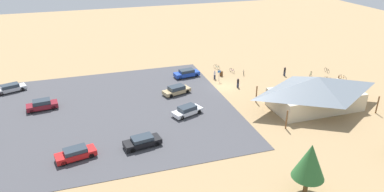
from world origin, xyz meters
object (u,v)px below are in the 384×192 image
(trash_bin, at_px, (221,74))
(car_tan_front_row, at_px, (177,90))
(bicycle_green_mid_cluster, at_px, (311,74))
(visitor_near_lot, at_px, (285,71))
(bike_pavilion, at_px, (316,91))
(car_blue_far_end, at_px, (187,73))
(car_silver_near_entry, at_px, (10,88))
(car_red_by_curb, at_px, (76,153))
(lot_sign, at_px, (219,74))
(bicycle_teal_trailside, at_px, (217,67))
(visitor_by_pavilion, at_px, (238,83))
(pine_midwest, at_px, (310,161))
(bicycle_purple_yard_front, at_px, (232,71))
(bicycle_black_yard_left, at_px, (327,70))
(bicycle_white_front_row, at_px, (244,73))
(car_white_inner_stall, at_px, (187,110))
(visitor_at_bikes, at_px, (215,75))
(bicycle_orange_edge_north, at_px, (343,78))
(car_maroon_back_corner, at_px, (42,105))
(bicycle_red_by_bin, at_px, (328,79))
(car_black_second_row, at_px, (142,141))

(trash_bin, xyz_separation_m, car_tan_front_row, (10.10, 5.48, 0.29))
(bicycle_green_mid_cluster, xyz_separation_m, visitor_near_lot, (4.48, -1.74, 0.55))
(bike_pavilion, relative_size, car_blue_far_end, 3.17)
(car_silver_near_entry, bearing_deg, car_red_by_curb, 113.27)
(lot_sign, height_order, bicycle_teal_trailside, lot_sign)
(lot_sign, xyz_separation_m, visitor_by_pavilion, (-2.10, 3.49, -0.51))
(bicycle_teal_trailside, xyz_separation_m, car_red_by_curb, (26.66, 23.46, 0.35))
(car_tan_front_row, xyz_separation_m, visitor_near_lot, (-21.33, -2.03, 0.18))
(bicycle_teal_trailside, distance_m, visitor_by_pavilion, 9.70)
(bicycle_green_mid_cluster, bearing_deg, car_silver_near_entry, -9.77)
(pine_midwest, relative_size, bicycle_purple_yard_front, 3.35)
(bicycle_black_yard_left, distance_m, visitor_by_pavilion, 19.32)
(bicycle_white_front_row, distance_m, car_blue_far_end, 10.74)
(car_white_inner_stall, bearing_deg, pine_midwest, 107.78)
(bicycle_green_mid_cluster, distance_m, car_white_inner_stall, 27.45)
(bike_pavilion, xyz_separation_m, bicycle_white_front_row, (4.20, -15.83, -2.37))
(bike_pavilion, bearing_deg, visitor_at_bikes, -56.44)
(bicycle_orange_edge_north, relative_size, visitor_at_bikes, 1.01)
(pine_midwest, bearing_deg, bicycle_black_yard_left, -130.20)
(visitor_near_lot, xyz_separation_m, visitor_at_bikes, (13.00, -2.32, -0.04))
(bicycle_orange_edge_north, xyz_separation_m, visitor_near_lot, (9.04, -4.86, 0.55))
(car_tan_front_row, height_order, car_silver_near_entry, car_tan_front_row)
(visitor_near_lot, bearing_deg, car_white_inner_stall, 23.83)
(bike_pavilion, xyz_separation_m, pine_midwest, (12.66, 16.40, 1.06))
(trash_bin, xyz_separation_m, car_silver_near_entry, (36.18, -3.75, 0.26))
(bicycle_orange_edge_north, relative_size, car_blue_far_end, 0.35)
(car_maroon_back_corner, relative_size, car_blue_far_end, 0.94)
(car_maroon_back_corner, bearing_deg, car_tan_front_row, 178.27)
(car_blue_far_end, bearing_deg, visitor_by_pavilion, 133.37)
(trash_bin, height_order, bicycle_orange_edge_north, trash_bin)
(pine_midwest, height_order, visitor_near_lot, pine_midwest)
(trash_bin, xyz_separation_m, pine_midwest, (4.22, 32.91, 3.37))
(bicycle_green_mid_cluster, xyz_separation_m, bicycle_black_yard_left, (-4.19, -0.83, 0.03))
(car_blue_far_end, relative_size, car_white_inner_stall, 1.00)
(bicycle_teal_trailside, height_order, car_silver_near_entry, car_silver_near_entry)
(bicycle_black_yard_left, relative_size, bicycle_red_by_bin, 1.07)
(bicycle_purple_yard_front, relative_size, car_black_second_row, 0.36)
(bicycle_orange_edge_north, xyz_separation_m, car_blue_far_end, (26.57, -9.71, 0.38))
(bicycle_orange_edge_north, relative_size, bicycle_teal_trailside, 0.99)
(bicycle_green_mid_cluster, relative_size, car_white_inner_stall, 0.28)
(car_white_inner_stall, bearing_deg, car_red_by_curb, 23.19)
(trash_bin, height_order, car_silver_near_entry, car_silver_near_entry)
(bicycle_green_mid_cluster, distance_m, bicycle_black_yard_left, 4.27)
(trash_bin, height_order, car_black_second_row, car_black_second_row)
(lot_sign, bearing_deg, car_silver_near_entry, -10.13)
(car_red_by_curb, relative_size, car_blue_far_end, 0.99)
(visitor_by_pavilion, height_order, visitor_at_bikes, visitor_by_pavilion)
(bicycle_teal_trailside, xyz_separation_m, visitor_near_lot, (-10.66, 7.19, 0.53))
(bike_pavilion, bearing_deg, car_red_by_curb, 5.32)
(bicycle_teal_trailside, bearing_deg, car_red_by_curb, 41.35)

